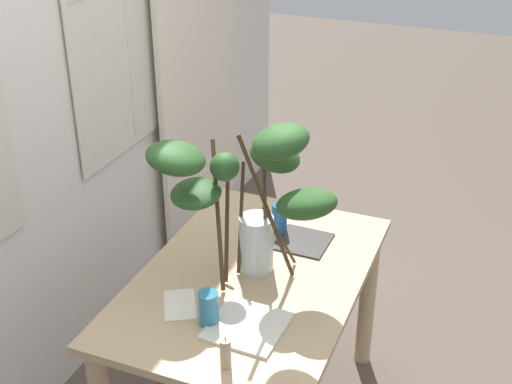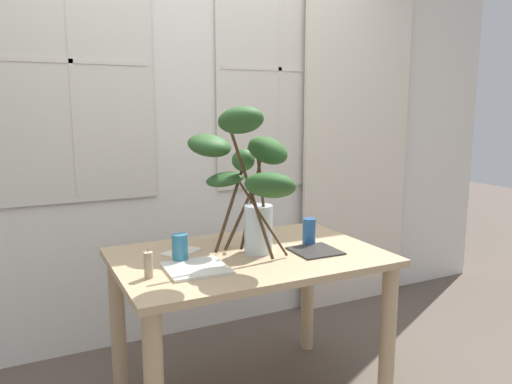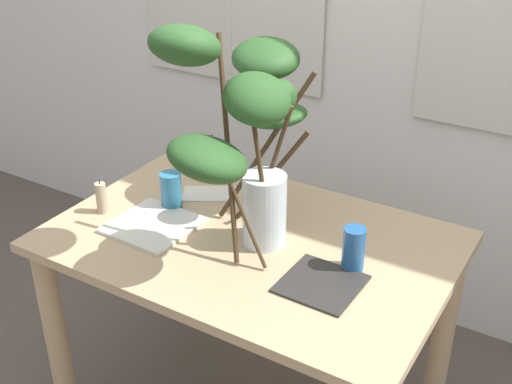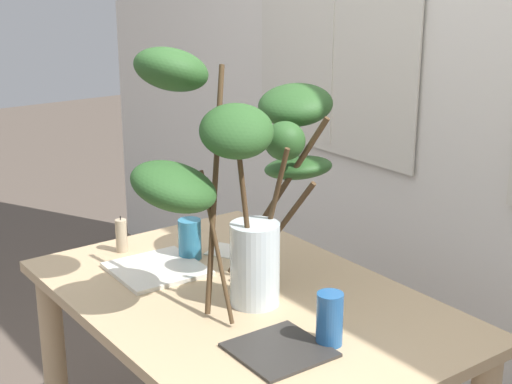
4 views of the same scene
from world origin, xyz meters
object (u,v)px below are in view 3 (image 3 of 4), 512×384
drinking_glass_blue_right (354,249)px  pillar_candle (101,198)px  plate_square_right (321,284)px  dining_table (250,275)px  drinking_glass_blue_left (171,191)px  vase_with_branches (245,120)px  plate_square_left (153,225)px

drinking_glass_blue_right → pillar_candle: drinking_glass_blue_right is taller
drinking_glass_blue_right → plate_square_right: 0.14m
dining_table → drinking_glass_blue_right: drinking_glass_blue_right is taller
plate_square_right → pillar_candle: bearing=-179.4°
drinking_glass_blue_right → pillar_candle: size_ratio=1.12×
dining_table → plate_square_right: plate_square_right is taller
drinking_glass_blue_left → plate_square_right: 0.64m
vase_with_branches → drinking_glass_blue_right: (0.35, 0.01, -0.32)m
plate_square_right → dining_table: bearing=159.8°
plate_square_left → pillar_candle: bearing=-176.7°
plate_square_left → dining_table: bearing=19.6°
plate_square_left → vase_with_branches: bearing=20.1°
drinking_glass_blue_right → plate_square_right: bearing=-108.6°
dining_table → plate_square_left: plate_square_left is taller
dining_table → drinking_glass_blue_left: 0.38m
dining_table → plate_square_left: (-0.30, -0.11, 0.15)m
pillar_candle → plate_square_right: bearing=0.6°
drinking_glass_blue_right → vase_with_branches: bearing=-178.0°
dining_table → drinking_glass_blue_right: bearing=1.8°
dining_table → vase_with_branches: (-0.01, -0.00, 0.53)m
drinking_glass_blue_right → pillar_candle: (-0.84, -0.13, -0.01)m
dining_table → vase_with_branches: vase_with_branches is taller
drinking_glass_blue_left → plate_square_right: drinking_glass_blue_left is taller
dining_table → plate_square_left: 0.35m
plate_square_left → plate_square_right: size_ratio=1.20×
drinking_glass_blue_left → dining_table: bearing=-4.6°
dining_table → plate_square_left: size_ratio=4.85×
vase_with_branches → plate_square_left: 0.49m
drinking_glass_blue_left → drinking_glass_blue_right: 0.66m
dining_table → drinking_glass_blue_left: drinking_glass_blue_left is taller
vase_with_branches → dining_table: bearing=7.4°
vase_with_branches → drinking_glass_blue_right: vase_with_branches is taller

